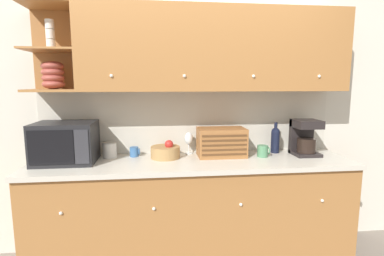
% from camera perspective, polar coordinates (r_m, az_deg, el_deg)
% --- Properties ---
extents(ground_plane, '(24.00, 24.00, 0.00)m').
position_cam_1_polar(ground_plane, '(3.26, -0.48, -20.86)').
color(ground_plane, slate).
extents(wall_back, '(5.14, 0.06, 2.60)m').
position_cam_1_polar(wall_back, '(2.89, -0.57, 2.54)').
color(wall_back, beige).
rests_on(wall_back, ground_plane).
extents(counter_unit, '(2.76, 0.65, 0.94)m').
position_cam_1_polar(counter_unit, '(2.77, 0.23, -15.52)').
color(counter_unit, '#A36B38').
rests_on(counter_unit, ground_plane).
extents(backsplash_panel, '(2.74, 0.01, 0.59)m').
position_cam_1_polar(backsplash_panel, '(2.86, -0.49, 1.22)').
color(backsplash_panel, beige).
rests_on(backsplash_panel, counter_unit).
extents(upper_cabinets, '(2.74, 0.38, 0.71)m').
position_cam_1_polar(upper_cabinets, '(2.70, 3.28, 14.50)').
color(upper_cabinets, '#A36B38').
rests_on(upper_cabinets, backsplash_panel).
extents(microwave, '(0.49, 0.39, 0.34)m').
position_cam_1_polar(microwave, '(2.72, -22.93, -2.56)').
color(microwave, black).
rests_on(microwave, counter_unit).
extents(storage_canister, '(0.13, 0.13, 0.14)m').
position_cam_1_polar(storage_canister, '(2.78, -15.41, -4.02)').
color(storage_canister, silver).
rests_on(storage_canister, counter_unit).
extents(mug, '(0.09, 0.08, 0.09)m').
position_cam_1_polar(mug, '(2.77, -10.89, -4.47)').
color(mug, '#38669E').
rests_on(mug, counter_unit).
extents(fruit_basket, '(0.26, 0.26, 0.16)m').
position_cam_1_polar(fruit_basket, '(2.68, -5.05, -4.52)').
color(fruit_basket, '#A87F4C').
rests_on(fruit_basket, counter_unit).
extents(wine_glass, '(0.08, 0.08, 0.21)m').
position_cam_1_polar(wine_glass, '(2.81, -0.61, -2.12)').
color(wine_glass, silver).
rests_on(wine_glass, counter_unit).
extents(bread_box, '(0.43, 0.26, 0.26)m').
position_cam_1_polar(bread_box, '(2.73, 5.62, -2.71)').
color(bread_box, '#996033').
rests_on(bread_box, counter_unit).
extents(mug_blue_second, '(0.11, 0.10, 0.10)m').
position_cam_1_polar(mug_blue_second, '(2.79, 13.34, -4.29)').
color(mug_blue_second, '#4C845B').
rests_on(mug_blue_second, counter_unit).
extents(wine_bottle, '(0.08, 0.08, 0.29)m').
position_cam_1_polar(wine_bottle, '(2.96, 15.58, -2.01)').
color(wine_bottle, black).
rests_on(wine_bottle, counter_unit).
extents(coffee_maker, '(0.22, 0.24, 0.33)m').
position_cam_1_polar(coffee_maker, '(2.96, 20.67, -1.65)').
color(coffee_maker, black).
rests_on(coffee_maker, counter_unit).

